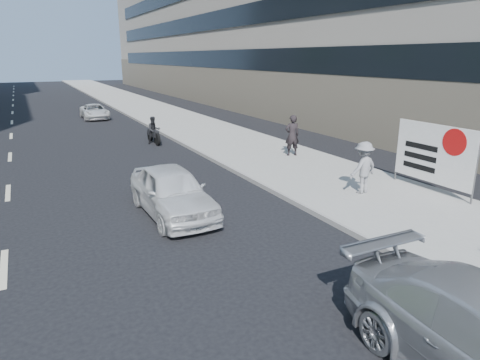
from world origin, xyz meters
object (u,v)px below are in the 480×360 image
jogger (363,168)px  pedestrian_woman (292,135)px  motorcycle (154,131)px  protest_banner (434,154)px  white_sedan_far (95,111)px  white_sedan_near (172,191)px

jogger → pedestrian_woman: bearing=-108.4°
pedestrian_woman → motorcycle: (-4.54, 6.20, -0.42)m
protest_banner → white_sedan_far: size_ratio=0.80×
jogger → white_sedan_far: jogger is taller
pedestrian_woman → white_sedan_near: size_ratio=0.44×
jogger → pedestrian_woman: 5.72m
motorcycle → pedestrian_woman: bearing=-56.1°
protest_banner → white_sedan_far: (-6.99, 23.84, -0.87)m
protest_banner → white_sedan_far: protest_banner is taller
jogger → pedestrian_woman: size_ratio=0.93×
white_sedan_near → white_sedan_far: white_sedan_near is taller
white_sedan_far → protest_banner: bearing=-73.1°
protest_banner → white_sedan_near: (-8.15, 2.09, -0.70)m
jogger → white_sedan_near: (-5.99, 1.23, -0.29)m
pedestrian_woman → white_sedan_far: bearing=-59.1°
pedestrian_woman → white_sedan_far: 18.32m
protest_banner → white_sedan_far: 24.86m
jogger → pedestrian_woman: pedestrian_woman is taller
pedestrian_woman → white_sedan_near: (-7.00, -4.39, -0.35)m
pedestrian_woman → white_sedan_far: (-5.83, 17.36, -0.53)m
jogger → protest_banner: size_ratio=0.55×
protest_banner → white_sedan_near: bearing=165.6°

